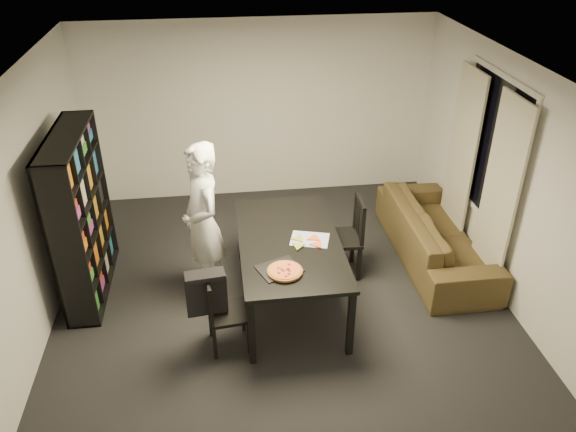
{
  "coord_description": "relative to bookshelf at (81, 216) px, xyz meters",
  "views": [
    {
      "loc": [
        -0.6,
        -4.96,
        4.05
      ],
      "look_at": [
        0.08,
        0.14,
        1.05
      ],
      "focal_mm": 35.0,
      "sensor_mm": 36.0,
      "label": 1
    }
  ],
  "objects": [
    {
      "name": "room",
      "position": [
        2.16,
        -0.6,
        0.35
      ],
      "size": [
        5.01,
        5.51,
        2.61
      ],
      "color": "black",
      "rests_on": "ground"
    },
    {
      "name": "window_pane",
      "position": [
        4.64,
        -0.0,
        0.55
      ],
      "size": [
        0.02,
        1.4,
        1.6
      ],
      "primitive_type": "cube",
      "color": "black",
      "rests_on": "room"
    },
    {
      "name": "window_frame",
      "position": [
        4.64,
        -0.0,
        0.55
      ],
      "size": [
        0.03,
        1.52,
        1.72
      ],
      "primitive_type": "cube",
      "color": "white",
      "rests_on": "room"
    },
    {
      "name": "curtain_left",
      "position": [
        4.56,
        -0.52,
        0.2
      ],
      "size": [
        0.03,
        0.7,
        2.25
      ],
      "primitive_type": "cube",
      "color": "beige",
      "rests_on": "room"
    },
    {
      "name": "curtain_right",
      "position": [
        4.56,
        0.52,
        0.2
      ],
      "size": [
        0.03,
        0.7,
        2.25
      ],
      "primitive_type": "cube",
      "color": "beige",
      "rests_on": "room"
    },
    {
      "name": "bookshelf",
      "position": [
        0.0,
        0.0,
        0.0
      ],
      "size": [
        0.35,
        1.5,
        1.9
      ],
      "primitive_type": "cube",
      "color": "black",
      "rests_on": "room"
    },
    {
      "name": "dining_table",
      "position": [
        2.23,
        -0.56,
        -0.21
      ],
      "size": [
        1.08,
        1.94,
        0.81
      ],
      "color": "black",
      "rests_on": "room"
    },
    {
      "name": "chair_left",
      "position": [
        1.46,
        -1.2,
        -0.46
      ],
      "size": [
        0.44,
        0.44,
        0.86
      ],
      "rotation": [
        0.0,
        0.0,
        1.68
      ],
      "color": "black",
      "rests_on": "room"
    },
    {
      "name": "chair_right",
      "position": [
        3.01,
        -0.09,
        -0.38
      ],
      "size": [
        0.48,
        0.48,
        1.0
      ],
      "rotation": [
        0.0,
        0.0,
        -1.6
      ],
      "color": "black",
      "rests_on": "room"
    },
    {
      "name": "draped_jacket",
      "position": [
        1.34,
        -1.21,
        -0.24
      ],
      "size": [
        0.4,
        0.21,
        0.47
      ],
      "rotation": [
        0.0,
        0.0,
        1.68
      ],
      "color": "black",
      "rests_on": "chair_left"
    },
    {
      "name": "person",
      "position": [
        1.33,
        -0.27,
        -0.03
      ],
      "size": [
        0.64,
        0.78,
        1.84
      ],
      "primitive_type": "imported",
      "rotation": [
        0.0,
        0.0,
        -1.22
      ],
      "color": "white",
      "rests_on": "room"
    },
    {
      "name": "baking_tray",
      "position": [
        2.06,
        -1.07,
        -0.14
      ],
      "size": [
        0.49,
        0.45,
        0.01
      ],
      "primitive_type": "cube",
      "rotation": [
        0.0,
        0.0,
        0.39
      ],
      "color": "black",
      "rests_on": "dining_table"
    },
    {
      "name": "pepperoni_pizza",
      "position": [
        2.11,
        -1.15,
        -0.12
      ],
      "size": [
        0.35,
        0.35,
        0.03
      ],
      "rotation": [
        0.0,
        0.0,
        -0.04
      ],
      "color": "brown",
      "rests_on": "dining_table"
    },
    {
      "name": "kitchen_towel",
      "position": [
        2.45,
        -0.58,
        -0.14
      ],
      "size": [
        0.47,
        0.4,
        0.01
      ],
      "primitive_type": "cube",
      "rotation": [
        0.0,
        0.0,
        -0.29
      ],
      "color": "silver",
      "rests_on": "dining_table"
    },
    {
      "name": "pizza_slices",
      "position": [
        2.41,
        -0.63,
        -0.13
      ],
      "size": [
        0.41,
        0.37,
        0.01
      ],
      "primitive_type": null,
      "rotation": [
        0.0,
        0.0,
        0.16
      ],
      "color": "gold",
      "rests_on": "dining_table"
    },
    {
      "name": "sofa",
      "position": [
        4.16,
        0.07,
        -0.62
      ],
      "size": [
        0.89,
        2.27,
        0.66
      ],
      "primitive_type": "imported",
      "rotation": [
        0.0,
        0.0,
        1.57
      ],
      "color": "#3C3218",
      "rests_on": "room"
    }
  ]
}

